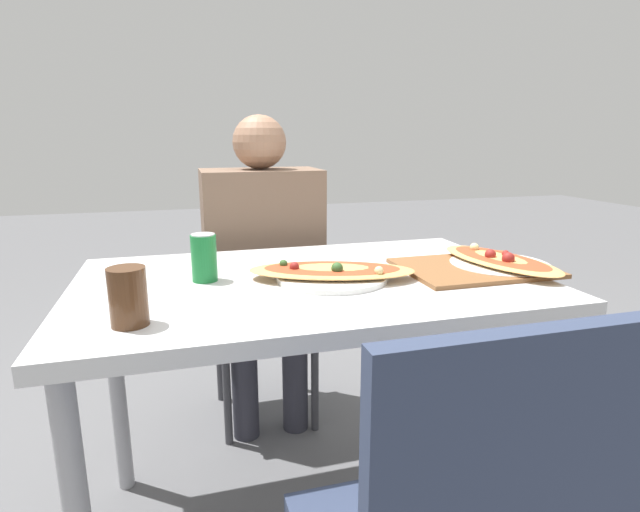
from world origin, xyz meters
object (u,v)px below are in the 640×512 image
object	(u,v)px
pizza_main	(332,272)
pizza_second	(500,261)
dining_table	(310,307)
person_seated	(263,249)
drink_glass	(128,297)
soda_can	(204,258)
chair_far_seated	(259,289)

from	to	relation	value
pizza_main	pizza_second	size ratio (longest dim) A/B	1.09
dining_table	person_seated	bearing A→B (deg)	92.65
pizza_main	drink_glass	xyz separation A→B (m)	(-0.49, -0.21, 0.04)
soda_can	pizza_second	distance (m)	0.83
pizza_main	soda_can	xyz separation A→B (m)	(-0.32, 0.08, 0.04)
person_seated	pizza_main	distance (m)	0.64
chair_far_seated	person_seated	world-z (taller)	person_seated
chair_far_seated	pizza_second	size ratio (longest dim) A/B	2.16
dining_table	soda_can	world-z (taller)	soda_can
pizza_second	drink_glass	bearing A→B (deg)	-169.39
dining_table	person_seated	xyz separation A→B (m)	(-0.03, 0.60, 0.04)
dining_table	pizza_second	xyz separation A→B (m)	(0.55, -0.05, 0.10)
dining_table	drink_glass	size ratio (longest dim) A/B	10.20
pizza_second	dining_table	bearing A→B (deg)	174.76
chair_far_seated	pizza_second	bearing A→B (deg)	127.16
dining_table	chair_far_seated	size ratio (longest dim) A/B	1.29
dining_table	pizza_main	distance (m)	0.12
dining_table	soda_can	distance (m)	0.31
dining_table	person_seated	world-z (taller)	person_seated
soda_can	chair_far_seated	bearing A→B (deg)	69.98
pizza_main	drink_glass	distance (m)	0.53
soda_can	dining_table	bearing A→B (deg)	-9.83
soda_can	drink_glass	size ratio (longest dim) A/B	1.05
chair_far_seated	pizza_second	xyz separation A→B (m)	(0.58, -0.77, 0.26)
chair_far_seated	pizza_main	bearing A→B (deg)	96.20
pizza_main	soda_can	world-z (taller)	soda_can
drink_glass	pizza_second	world-z (taller)	drink_glass
person_seated	pizza_main	world-z (taller)	person_seated
soda_can	drink_glass	world-z (taller)	soda_can
pizza_main	person_seated	bearing A→B (deg)	97.33
chair_far_seated	drink_glass	distance (m)	1.08
chair_far_seated	pizza_main	world-z (taller)	chair_far_seated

